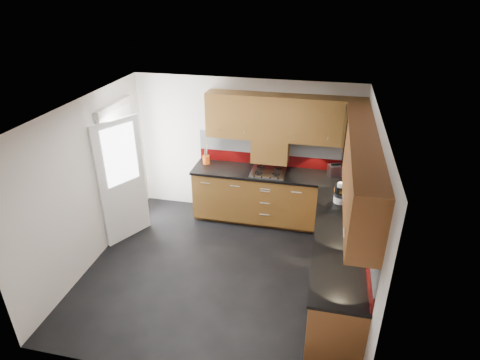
% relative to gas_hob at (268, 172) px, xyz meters
% --- Properties ---
extents(room, '(4.00, 3.80, 2.64)m').
position_rel_gas_hob_xyz_m(room, '(-0.45, -1.47, 0.54)').
color(room, black).
extents(base_cabinets, '(2.70, 3.20, 0.95)m').
position_rel_gas_hob_xyz_m(base_cabinets, '(0.62, -0.75, -0.52)').
color(base_cabinets, brown).
rests_on(base_cabinets, room).
extents(countertop, '(2.72, 3.22, 0.04)m').
position_rel_gas_hob_xyz_m(countertop, '(0.60, -0.77, -0.03)').
color(countertop, black).
rests_on(countertop, base_cabinets).
extents(backsplash, '(2.70, 3.20, 0.54)m').
position_rel_gas_hob_xyz_m(backsplash, '(0.83, -0.54, 0.26)').
color(backsplash, maroon).
rests_on(backsplash, countertop).
extents(upper_cabinets, '(2.50, 3.20, 0.72)m').
position_rel_gas_hob_xyz_m(upper_cabinets, '(0.78, -0.69, 0.88)').
color(upper_cabinets, brown).
rests_on(upper_cabinets, room).
extents(extractor_hood, '(0.60, 0.33, 0.40)m').
position_rel_gas_hob_xyz_m(extractor_hood, '(0.00, 0.17, 0.33)').
color(extractor_hood, brown).
rests_on(extractor_hood, room).
extents(glass_cabinet, '(0.32, 0.80, 0.66)m').
position_rel_gas_hob_xyz_m(glass_cabinet, '(1.26, -0.40, 0.91)').
color(glass_cabinet, black).
rests_on(glass_cabinet, room).
extents(back_door, '(0.42, 1.19, 2.04)m').
position_rel_gas_hob_xyz_m(back_door, '(-2.23, -0.72, 0.08)').
color(back_door, white).
rests_on(back_door, room).
extents(gas_hob, '(0.56, 0.49, 0.04)m').
position_rel_gas_hob_xyz_m(gas_hob, '(0.00, 0.00, 0.00)').
color(gas_hob, silver).
rests_on(gas_hob, countertop).
extents(utensil_pot, '(0.12, 0.12, 0.42)m').
position_rel_gas_hob_xyz_m(utensil_pot, '(-1.10, 0.13, 0.08)').
color(utensil_pot, '#D65414').
rests_on(utensil_pot, countertop).
extents(toaster, '(0.30, 0.24, 0.19)m').
position_rel_gas_hob_xyz_m(toaster, '(1.09, 0.15, 0.08)').
color(toaster, silver).
rests_on(toaster, countertop).
extents(food_processor, '(0.18, 0.18, 0.30)m').
position_rel_gas_hob_xyz_m(food_processor, '(1.15, -0.73, 0.12)').
color(food_processor, white).
rests_on(food_processor, countertop).
extents(paper_towel, '(0.15, 0.15, 0.24)m').
position_rel_gas_hob_xyz_m(paper_towel, '(1.26, -1.32, 0.10)').
color(paper_towel, white).
rests_on(paper_towel, countertop).
extents(orange_cloth, '(0.14, 0.12, 0.01)m').
position_rel_gas_hob_xyz_m(orange_cloth, '(1.14, -0.39, -0.01)').
color(orange_cloth, orange).
rests_on(orange_cloth, countertop).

